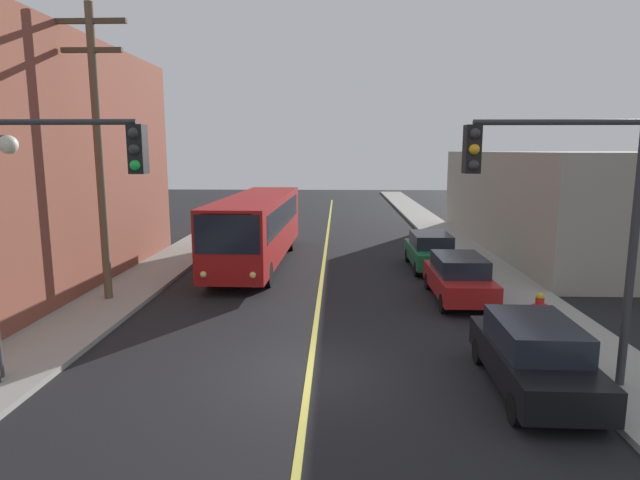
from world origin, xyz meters
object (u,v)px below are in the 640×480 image
object	(u,v)px
parked_car_black	(534,355)
traffic_signal_right_corner	(564,197)
parked_car_red	(459,277)
utility_pole_near	(98,141)
parked_car_green	(430,250)
traffic_signal_left_corner	(48,198)
city_bus	(257,226)
fire_hydrant	(539,306)

from	to	relation	value
parked_car_black	traffic_signal_right_corner	world-z (taller)	traffic_signal_right_corner
parked_car_red	utility_pole_near	size ratio (longest dim) A/B	0.45
parked_car_green	traffic_signal_left_corner	xyz separation A→B (m)	(-10.24, -12.65, 3.46)
city_bus	parked_car_black	distance (m)	15.37
parked_car_red	fire_hydrant	size ratio (longest dim) A/B	5.24
parked_car_black	parked_car_red	xyz separation A→B (m)	(-0.03, 7.19, 0.00)
parked_car_red	fire_hydrant	world-z (taller)	parked_car_red
parked_car_black	parked_car_red	bearing A→B (deg)	90.24
parked_car_red	utility_pole_near	world-z (taller)	utility_pole_near
parked_car_green	utility_pole_near	size ratio (longest dim) A/B	0.45
city_bus	fire_hydrant	distance (m)	13.07
parked_car_red	parked_car_green	size ratio (longest dim) A/B	1.00
utility_pole_near	traffic_signal_left_corner	bearing A→B (deg)	-73.90
parked_car_red	traffic_signal_right_corner	bearing A→B (deg)	-86.32
city_bus	utility_pole_near	world-z (taller)	utility_pole_near
city_bus	utility_pole_near	bearing A→B (deg)	-123.69
city_bus	utility_pole_near	size ratio (longest dim) A/B	1.24
parked_car_green	traffic_signal_left_corner	bearing A→B (deg)	-128.99
utility_pole_near	traffic_signal_left_corner	world-z (taller)	utility_pole_near
parked_car_red	fire_hydrant	distance (m)	3.19
fire_hydrant	parked_car_green	bearing A→B (deg)	104.75
city_bus	parked_car_green	distance (m)	8.01
parked_car_black	parked_car_red	size ratio (longest dim) A/B	1.01
parked_car_green	utility_pole_near	bearing A→B (deg)	-154.87
traffic_signal_right_corner	fire_hydrant	size ratio (longest dim) A/B	7.14
parked_car_red	parked_car_black	bearing A→B (deg)	-89.76
traffic_signal_right_corner	fire_hydrant	distance (m)	6.06
parked_car_green	traffic_signal_right_corner	distance (m)	12.73
parked_car_black	traffic_signal_right_corner	distance (m)	3.49
parked_car_green	traffic_signal_left_corner	size ratio (longest dim) A/B	0.73
traffic_signal_left_corner	fire_hydrant	xyz separation A→B (m)	(12.26, 4.99, -3.72)
city_bus	parked_car_black	xyz separation A→B (m)	(8.07, -13.05, -0.98)
parked_car_red	parked_car_green	distance (m)	5.12
parked_car_green	city_bus	bearing A→B (deg)	174.65
utility_pole_near	traffic_signal_left_corner	distance (m)	7.31
parked_car_green	utility_pole_near	xyz separation A→B (m)	(-12.24, -5.74, 4.74)
utility_pole_near	traffic_signal_right_corner	size ratio (longest dim) A/B	1.64
parked_car_black	utility_pole_near	xyz separation A→B (m)	(-12.39, 6.57, 4.74)
parked_car_red	traffic_signal_left_corner	distance (m)	13.28
traffic_signal_right_corner	traffic_signal_left_corner	bearing A→B (deg)	-177.77
parked_car_green	fire_hydrant	size ratio (longest dim) A/B	5.24
parked_car_black	utility_pole_near	world-z (taller)	utility_pole_near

